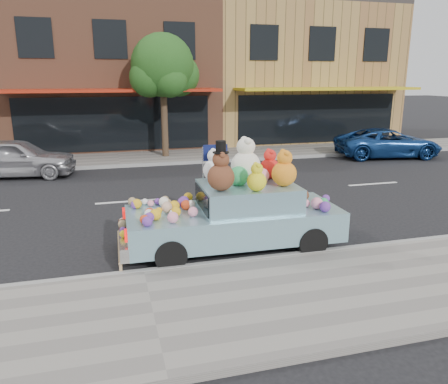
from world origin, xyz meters
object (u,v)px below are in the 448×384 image
object	(u,v)px
street_tree	(163,71)
car_blue	(388,143)
car_silver	(15,158)
art_car	(236,210)

from	to	relation	value
street_tree	car_blue	world-z (taller)	street_tree
street_tree	car_silver	xyz separation A→B (m)	(-5.63, -2.24, -3.00)
street_tree	art_car	world-z (taller)	street_tree
car_blue	art_car	distance (m)	12.70
street_tree	art_car	distance (m)	11.06
car_silver	art_car	size ratio (longest dim) A/B	0.90
car_silver	art_car	xyz separation A→B (m)	(5.57, -8.44, 0.12)
street_tree	car_blue	distance (m)	10.24
car_blue	art_car	world-z (taller)	art_car
car_blue	car_silver	bearing A→B (deg)	99.32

